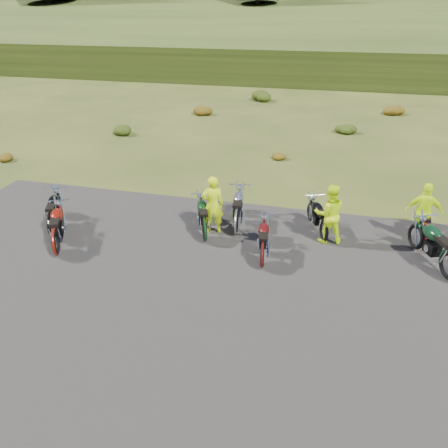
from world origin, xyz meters
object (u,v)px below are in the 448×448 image
(motorcycle_7, at_px, (445,279))
(motorcycle_0, at_px, (54,237))
(person_middle, at_px, (213,206))
(motorcycle_3, at_px, (236,234))

(motorcycle_7, bearing_deg, motorcycle_0, 69.25)
(motorcycle_0, bearing_deg, person_middle, -96.59)
(motorcycle_0, height_order, person_middle, person_middle)
(motorcycle_3, height_order, motorcycle_7, motorcycle_7)
(motorcycle_0, xyz_separation_m, motorcycle_7, (11.03, 0.48, 0.00))
(motorcycle_3, distance_m, motorcycle_7, 5.84)
(motorcycle_7, bearing_deg, motorcycle_3, 56.01)
(motorcycle_7, xyz_separation_m, person_middle, (-6.44, 0.97, 0.90))
(motorcycle_7, bearing_deg, person_middle, 58.17)
(motorcycle_3, bearing_deg, person_middle, 91.48)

